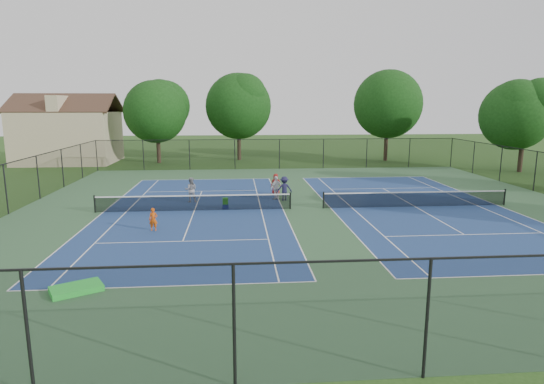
{
  "coord_description": "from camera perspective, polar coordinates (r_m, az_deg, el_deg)",
  "views": [
    {
      "loc": [
        -4.41,
        -27.54,
        6.45
      ],
      "look_at": [
        -2.28,
        -1.0,
        1.3
      ],
      "focal_mm": 30.0,
      "sensor_mm": 36.0,
      "label": 1
    }
  ],
  "objects": [
    {
      "name": "bystander_c",
      "position": [
        32.98,
        0.48,
        1.02
      ],
      "size": [
        0.77,
        0.52,
        1.52
      ],
      "primitive_type": "imported",
      "rotation": [
        0.0,
        0.0,
        3.09
      ],
      "color": "maroon",
      "rests_on": "ground"
    },
    {
      "name": "tennis_court_left",
      "position": [
        28.38,
        -9.71,
        -2.15
      ],
      "size": [
        12.0,
        23.83,
        1.07
      ],
      "color": "navy",
      "rests_on": "ground"
    },
    {
      "name": "tree_back_b",
      "position": [
        53.54,
        -4.23,
        11.08
      ],
      "size": [
        7.6,
        7.6,
        10.03
      ],
      "color": "#2D2116",
      "rests_on": "ground"
    },
    {
      "name": "child_player",
      "position": [
        24.29,
        -14.67,
        -3.36
      ],
      "size": [
        0.44,
        0.3,
        1.2
      ],
      "primitive_type": "imported",
      "rotation": [
        0.0,
        0.0,
        -0.02
      ],
      "color": "#D44F0E",
      "rests_on": "ground"
    },
    {
      "name": "bystander_a",
      "position": [
        31.16,
        0.55,
        0.52
      ],
      "size": [
        1.01,
        0.85,
        1.62
      ],
      "primitive_type": "imported",
      "rotation": [
        0.0,
        0.0,
        3.72
      ],
      "color": "white",
      "rests_on": "ground"
    },
    {
      "name": "bystander_b",
      "position": [
        30.87,
        1.55,
        0.44
      ],
      "size": [
        1.11,
        0.7,
        1.65
      ],
      "primitive_type": "imported",
      "rotation": [
        0.0,
        0.0,
        3.22
      ],
      "color": "#1D1B3C",
      "rests_on": "ground"
    },
    {
      "name": "instructor",
      "position": [
        30.8,
        -10.14,
        0.27
      ],
      "size": [
        0.83,
        0.66,
        1.67
      ],
      "primitive_type": "imported",
      "rotation": [
        0.0,
        0.0,
        3.18
      ],
      "color": "gray",
      "rests_on": "ground"
    },
    {
      "name": "perimeter_fence",
      "position": [
        28.31,
        4.44,
        1.05
      ],
      "size": [
        36.08,
        36.08,
        3.02
      ],
      "color": "black",
      "rests_on": "ground"
    },
    {
      "name": "ground",
      "position": [
        28.63,
        4.39,
        -2.11
      ],
      "size": [
        140.0,
        140.0,
        0.0
      ],
      "primitive_type": "plane",
      "color": "#234716",
      "rests_on": "ground"
    },
    {
      "name": "ball_crate",
      "position": [
        28.65,
        -5.86,
        -1.82
      ],
      "size": [
        0.38,
        0.32,
        0.3
      ],
      "primitive_type": "cube",
      "rotation": [
        0.0,
        0.0,
        0.04
      ],
      "color": "navy",
      "rests_on": "ground"
    },
    {
      "name": "tree_back_d",
      "position": [
        54.4,
        14.35,
        11.01
      ],
      "size": [
        7.8,
        7.8,
        10.37
      ],
      "color": "#2D2116",
      "rests_on": "ground"
    },
    {
      "name": "tennis_court_right",
      "position": [
        30.48,
        17.52,
        -1.6
      ],
      "size": [
        12.0,
        23.83,
        1.07
      ],
      "color": "navy",
      "rests_on": "ground"
    },
    {
      "name": "clapboard_house",
      "position": [
        55.83,
        -24.19,
        6.55
      ],
      "size": [
        10.8,
        8.1,
        7.65
      ],
      "color": "tan",
      "rests_on": "ground"
    },
    {
      "name": "ball_hopper",
      "position": [
        28.57,
        -5.88,
        -1.13
      ],
      "size": [
        0.34,
        0.28,
        0.4
      ],
      "primitive_type": "cube",
      "rotation": [
        0.0,
        0.0,
        -0.0
      ],
      "color": "green",
      "rests_on": "ball_crate"
    },
    {
      "name": "tree_back_a",
      "position": [
        52.25,
        -14.28,
        10.17
      ],
      "size": [
        6.8,
        6.8,
        9.15
      ],
      "color": "#2D2116",
      "rests_on": "ground"
    },
    {
      "name": "green_tarp",
      "position": [
        17.63,
        -23.34,
        -11.07
      ],
      "size": [
        1.95,
        1.69,
        0.2
      ],
      "primitive_type": "cube",
      "rotation": [
        0.0,
        0.0,
        0.51
      ],
      "color": "green",
      "rests_on": "ground"
    },
    {
      "name": "court_pad",
      "position": [
        28.62,
        4.39,
        -2.1
      ],
      "size": [
        36.0,
        36.0,
        0.01
      ],
      "primitive_type": "cube",
      "color": "#315837",
      "rests_on": "ground"
    },
    {
      "name": "tree_side_e",
      "position": [
        49.77,
        29.21,
        8.84
      ],
      "size": [
        6.6,
        6.6,
        8.87
      ],
      "color": "#2D2116",
      "rests_on": "ground"
    }
  ]
}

